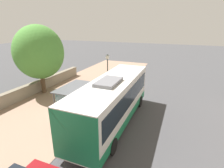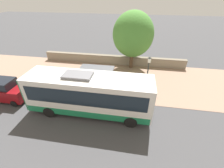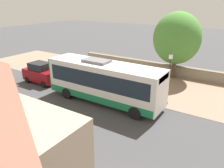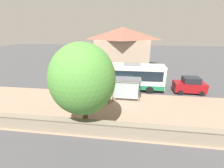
{
  "view_description": "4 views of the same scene",
  "coord_description": "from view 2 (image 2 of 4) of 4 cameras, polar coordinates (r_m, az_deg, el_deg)",
  "views": [
    {
      "loc": [
        5.97,
        -11.27,
        7.19
      ],
      "look_at": [
        0.73,
        1.7,
        2.39
      ],
      "focal_mm": 28.0,
      "sensor_mm": 36.0,
      "label": 1
    },
    {
      "loc": [
        11.15,
        3.18,
        9.15
      ],
      "look_at": [
        0.01,
        1.34,
        1.98
      ],
      "focal_mm": 24.0,
      "sensor_mm": 36.0,
      "label": 2
    },
    {
      "loc": [
        15.71,
        9.48,
        8.24
      ],
      "look_at": [
        0.41,
        -0.31,
        1.25
      ],
      "focal_mm": 35.0,
      "sensor_mm": 36.0,
      "label": 3
    },
    {
      "loc": [
        -18.19,
        -0.92,
        8.09
      ],
      "look_at": [
        0.16,
        1.46,
        1.16
      ],
      "focal_mm": 24.0,
      "sensor_mm": 36.0,
      "label": 4
    }
  ],
  "objects": [
    {
      "name": "bus_shelter",
      "position": [
        15.16,
        -5.75,
        4.71
      ],
      "size": [
        1.76,
        3.38,
        2.57
      ],
      "color": "#515459",
      "rests_on": "ground"
    },
    {
      "name": "street_lamp_near",
      "position": [
        13.69,
        13.24,
        3.01
      ],
      "size": [
        0.28,
        0.28,
        4.44
      ],
      "color": "#2D332D",
      "rests_on": "ground"
    },
    {
      "name": "stone_wall",
      "position": [
        21.7,
        0.21,
        9.28
      ],
      "size": [
        0.6,
        20.0,
        1.25
      ],
      "color": "gray",
      "rests_on": "ground"
    },
    {
      "name": "parked_car_behind_bus",
      "position": [
        17.42,
        -35.37,
        -1.97
      ],
      "size": [
        1.97,
        3.92,
        2.16
      ],
      "color": "maroon",
      "rests_on": "ground"
    },
    {
      "name": "pedestrian",
      "position": [
        13.84,
        10.75,
        -4.27
      ],
      "size": [
        0.34,
        0.23,
        1.72
      ],
      "color": "#2D3347",
      "rests_on": "ground"
    },
    {
      "name": "bench",
      "position": [
        16.67,
        3.96,
        0.95
      ],
      "size": [
        0.4,
        1.54,
        0.88
      ],
      "color": "maroon",
      "rests_on": "ground"
    },
    {
      "name": "bus",
      "position": [
        12.49,
        -8.8,
        -3.58
      ],
      "size": [
        2.76,
        10.22,
        3.65
      ],
      "color": "silver",
      "rests_on": "ground"
    },
    {
      "name": "sidewalk_plaza",
      "position": [
        18.4,
        -1.82,
        2.6
      ],
      "size": [
        9.0,
        44.0,
        0.02
      ],
      "color": "#937560",
      "rests_on": "ground"
    },
    {
      "name": "shade_tree",
      "position": [
        19.52,
        8.03,
        18.14
      ],
      "size": [
        5.03,
        5.03,
        7.22
      ],
      "color": "brown",
      "rests_on": "ground"
    },
    {
      "name": "ground_plane",
      "position": [
        14.77,
        -5.16,
        -6.03
      ],
      "size": [
        120.0,
        120.0,
        0.0
      ],
      "primitive_type": "plane",
      "color": "#424244",
      "rests_on": "ground"
    }
  ]
}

